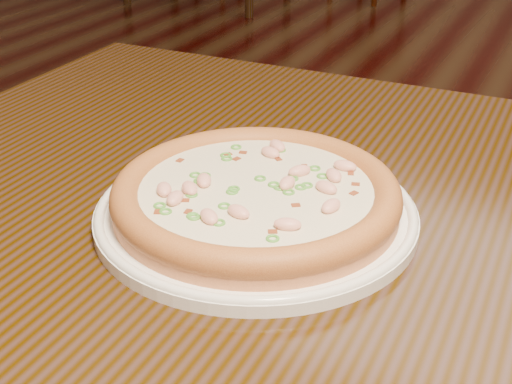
% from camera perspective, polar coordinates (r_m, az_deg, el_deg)
% --- Properties ---
extents(hero_table, '(1.20, 0.80, 0.75)m').
position_cam_1_polar(hero_table, '(0.75, 10.06, -8.92)').
color(hero_table, black).
rests_on(hero_table, ground).
extents(plate, '(0.31, 0.31, 0.02)m').
position_cam_1_polar(plate, '(0.69, -0.00, -1.57)').
color(plate, white).
rests_on(plate, hero_table).
extents(pizza, '(0.28, 0.28, 0.03)m').
position_cam_1_polar(pizza, '(0.68, 0.01, -0.21)').
color(pizza, '#D28052').
rests_on(pizza, plate).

